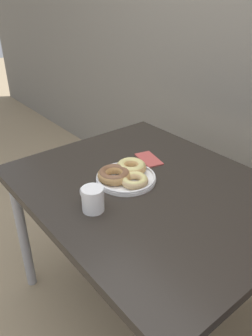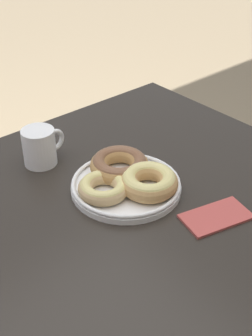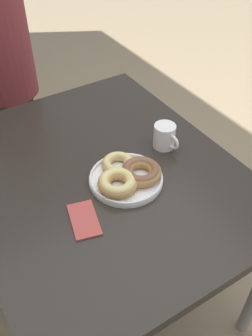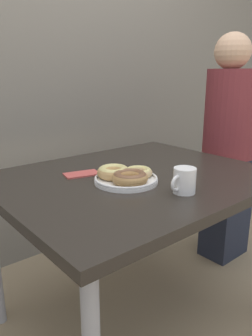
{
  "view_description": "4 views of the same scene",
  "coord_description": "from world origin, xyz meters",
  "px_view_note": "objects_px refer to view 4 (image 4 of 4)",
  "views": [
    {
      "loc": [
        0.83,
        -0.55,
        1.47
      ],
      "look_at": [
        -0.09,
        0.2,
        0.8
      ],
      "focal_mm": 35.0,
      "sensor_mm": 36.0,
      "label": 1
    },
    {
      "loc": [
        0.48,
        0.86,
        1.38
      ],
      "look_at": [
        -0.09,
        0.2,
        0.8
      ],
      "focal_mm": 50.0,
      "sensor_mm": 36.0,
      "label": 2
    },
    {
      "loc": [
        -0.88,
        0.69,
        1.63
      ],
      "look_at": [
        -0.09,
        0.2,
        0.8
      ],
      "focal_mm": 40.0,
      "sensor_mm": 36.0,
      "label": 3
    },
    {
      "loc": [
        -0.89,
        -0.76,
        1.16
      ],
      "look_at": [
        -0.09,
        0.2,
        0.8
      ],
      "focal_mm": 35.0,
      "sensor_mm": 36.0,
      "label": 4
    }
  ],
  "objects_px": {
    "person_figure": "(229,149)",
    "napkin": "(82,174)",
    "donut_plate": "(126,176)",
    "coffee_mug": "(184,180)",
    "dining_table": "(135,191)"
  },
  "relations": [
    {
      "from": "person_figure",
      "to": "napkin",
      "type": "xyz_separation_m",
      "value": [
        -1.0,
        0.08,
        0.02
      ]
    },
    {
      "from": "donut_plate",
      "to": "coffee_mug",
      "type": "bearing_deg",
      "value": -68.5
    },
    {
      "from": "dining_table",
      "to": "person_figure",
      "type": "height_order",
      "value": "person_figure"
    },
    {
      "from": "person_figure",
      "to": "napkin",
      "type": "distance_m",
      "value": 1.0
    },
    {
      "from": "coffee_mug",
      "to": "napkin",
      "type": "height_order",
      "value": "coffee_mug"
    },
    {
      "from": "person_figure",
      "to": "donut_plate",
      "type": "bearing_deg",
      "value": -172.11
    },
    {
      "from": "dining_table",
      "to": "napkin",
      "type": "relative_size",
      "value": 6.98
    },
    {
      "from": "person_figure",
      "to": "napkin",
      "type": "height_order",
      "value": "person_figure"
    },
    {
      "from": "dining_table",
      "to": "coffee_mug",
      "type": "xyz_separation_m",
      "value": [
        -0.01,
        -0.28,
        0.12
      ]
    },
    {
      "from": "napkin",
      "to": "coffee_mug",
      "type": "bearing_deg",
      "value": -68.95
    },
    {
      "from": "donut_plate",
      "to": "coffee_mug",
      "type": "distance_m",
      "value": 0.24
    },
    {
      "from": "donut_plate",
      "to": "napkin",
      "type": "height_order",
      "value": "donut_plate"
    },
    {
      "from": "donut_plate",
      "to": "napkin",
      "type": "xyz_separation_m",
      "value": [
        -0.08,
        0.2,
        -0.03
      ]
    },
    {
      "from": "person_figure",
      "to": "napkin",
      "type": "bearing_deg",
      "value": 175.63
    },
    {
      "from": "dining_table",
      "to": "donut_plate",
      "type": "height_order",
      "value": "donut_plate"
    }
  ]
}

